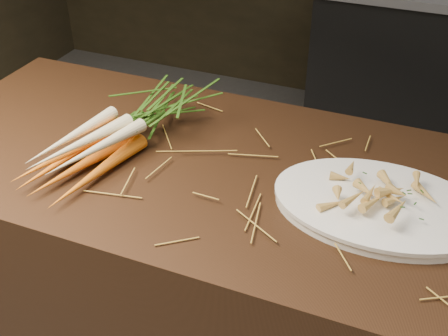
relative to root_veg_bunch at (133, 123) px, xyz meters
The scene contains 4 objects.
straw_bedding 0.66m from the root_veg_bunch, ahead, with size 1.40×0.60×0.02m, color olive, non-canonical shape.
root_veg_bunch is the anchor object (origin of this frame).
serving_platter 0.61m from the root_veg_bunch, ahead, with size 0.44×0.29×0.02m, color white, non-canonical shape.
roasted_veg_heap 0.61m from the root_veg_bunch, ahead, with size 0.21×0.16×0.05m, color #BB7F34, non-canonical shape.
Camera 1 is at (-0.00, -0.69, 1.64)m, focal length 45.00 mm.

